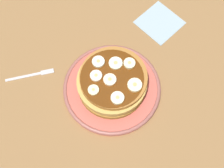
# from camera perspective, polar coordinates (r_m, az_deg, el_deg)

# --- Properties ---
(ground_plane) EXTENTS (1.40, 1.40, 0.03)m
(ground_plane) POSITION_cam_1_polar(r_m,az_deg,el_deg) (0.81, -0.00, -1.46)
(ground_plane) COLOR olive
(plate) EXTENTS (0.25, 0.25, 0.02)m
(plate) POSITION_cam_1_polar(r_m,az_deg,el_deg) (0.79, -0.00, -0.79)
(plate) COLOR #CC594C
(plate) RESTS_ON ground_plane
(pancake_stack) EXTENTS (0.18, 0.18, 0.06)m
(pancake_stack) POSITION_cam_1_polar(r_m,az_deg,el_deg) (0.76, -0.00, 0.40)
(pancake_stack) COLOR olive
(pancake_stack) RESTS_ON plate
(banana_slice_0) EXTENTS (0.03, 0.03, 0.01)m
(banana_slice_0) POSITION_cam_1_polar(r_m,az_deg,el_deg) (0.72, -0.54, 0.88)
(banana_slice_0) COLOR #FDE1B7
(banana_slice_0) RESTS_ON pancake_stack
(banana_slice_1) EXTENTS (0.03, 0.03, 0.01)m
(banana_slice_1) POSITION_cam_1_polar(r_m,az_deg,el_deg) (0.71, -3.50, -1.15)
(banana_slice_1) COLOR beige
(banana_slice_1) RESTS_ON pancake_stack
(banana_slice_2) EXTENTS (0.03, 0.03, 0.01)m
(banana_slice_2) POSITION_cam_1_polar(r_m,az_deg,el_deg) (0.70, 1.03, -2.66)
(banana_slice_2) COLOR #EFEBBF
(banana_slice_2) RESTS_ON pancake_stack
(banana_slice_3) EXTENTS (0.03, 0.03, 0.01)m
(banana_slice_3) POSITION_cam_1_polar(r_m,az_deg,el_deg) (0.74, 0.68, 3.91)
(banana_slice_3) COLOR #EBEEC1
(banana_slice_3) RESTS_ON pancake_stack
(banana_slice_4) EXTENTS (0.03, 0.03, 0.01)m
(banana_slice_4) POSITION_cam_1_polar(r_m,az_deg,el_deg) (0.72, 4.28, -0.23)
(banana_slice_4) COLOR #FEF4BB
(banana_slice_4) RESTS_ON pancake_stack
(banana_slice_5) EXTENTS (0.03, 0.03, 0.01)m
(banana_slice_5) POSITION_cam_1_polar(r_m,az_deg,el_deg) (0.73, -3.00, 1.52)
(banana_slice_5) COLOR #FEE6C3
(banana_slice_5) RESTS_ON pancake_stack
(banana_slice_6) EXTENTS (0.03, 0.03, 0.01)m
(banana_slice_6) POSITION_cam_1_polar(r_m,az_deg,el_deg) (0.74, 3.29, 3.86)
(banana_slice_6) COLOR #F1EFB7
(banana_slice_6) RESTS_ON pancake_stack
(banana_slice_7) EXTENTS (0.03, 0.03, 0.01)m
(banana_slice_7) POSITION_cam_1_polar(r_m,az_deg,el_deg) (0.74, -2.57, 4.16)
(banana_slice_7) COLOR #ECE8C6
(banana_slice_7) RESTS_ON pancake_stack
(napkin) EXTENTS (0.13, 0.13, 0.00)m
(napkin) POSITION_cam_1_polar(r_m,az_deg,el_deg) (0.91, 8.92, 11.35)
(napkin) COLOR #99B2BF
(napkin) RESTS_ON ground_plane
(fork) EXTENTS (0.11, 0.09, 0.01)m
(fork) POSITION_cam_1_polar(r_m,az_deg,el_deg) (0.84, -14.64, 1.71)
(fork) COLOR silver
(fork) RESTS_ON ground_plane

